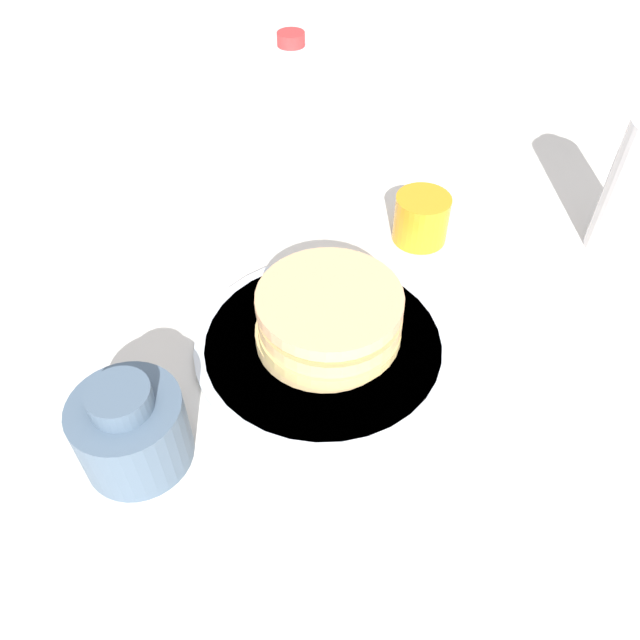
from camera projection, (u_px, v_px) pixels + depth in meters
name	position (u px, v px, depth m)	size (l,w,h in m)	color
ground_plane	(341.00, 339.00, 0.74)	(4.00, 4.00, 0.00)	silver
plate	(320.00, 344.00, 0.72)	(0.30, 0.30, 0.01)	silver
pancake_stack	(325.00, 318.00, 0.69)	(0.17, 0.17, 0.08)	#D8B675
juice_glass	(419.00, 218.00, 0.84)	(0.07, 0.07, 0.07)	orange
cream_jug	(128.00, 428.00, 0.60)	(0.11, 0.11, 0.10)	#4C6075
water_bottle_near	(635.00, 188.00, 0.79)	(0.08, 0.08, 0.20)	white
water_bottle_mid	(291.00, 102.00, 0.95)	(0.08, 0.08, 0.19)	white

